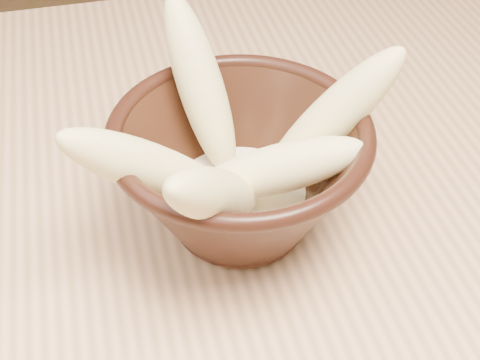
# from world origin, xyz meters

# --- Properties ---
(bowl) EXTENTS (0.19, 0.19, 0.10)m
(bowl) POSITION_xyz_m (0.21, -0.01, 0.81)
(bowl) COLOR black
(bowl) RESTS_ON table
(milk_puddle) EXTENTS (0.11, 0.11, 0.01)m
(milk_puddle) POSITION_xyz_m (0.21, -0.01, 0.78)
(milk_puddle) COLOR #F3E6C3
(milk_puddle) RESTS_ON bowl
(banana_upright) EXTENTS (0.07, 0.11, 0.14)m
(banana_upright) POSITION_xyz_m (0.20, 0.05, 0.85)
(banana_upright) COLOR #D8C880
(banana_upright) RESTS_ON bowl
(banana_left) EXTENTS (0.14, 0.06, 0.12)m
(banana_left) POSITION_xyz_m (0.15, -0.02, 0.84)
(banana_left) COLOR #D8C880
(banana_left) RESTS_ON bowl
(banana_right) EXTENTS (0.12, 0.04, 0.13)m
(banana_right) POSITION_xyz_m (0.28, -0.01, 0.84)
(banana_right) COLOR #D8C880
(banana_right) RESTS_ON bowl
(banana_across) EXTENTS (0.13, 0.07, 0.08)m
(banana_across) POSITION_xyz_m (0.23, -0.03, 0.83)
(banana_across) COLOR #D8C880
(banana_across) RESTS_ON bowl
(banana_front) EXTENTS (0.11, 0.13, 0.13)m
(banana_front) POSITION_xyz_m (0.18, -0.06, 0.84)
(banana_front) COLOR #D8C880
(banana_front) RESTS_ON bowl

